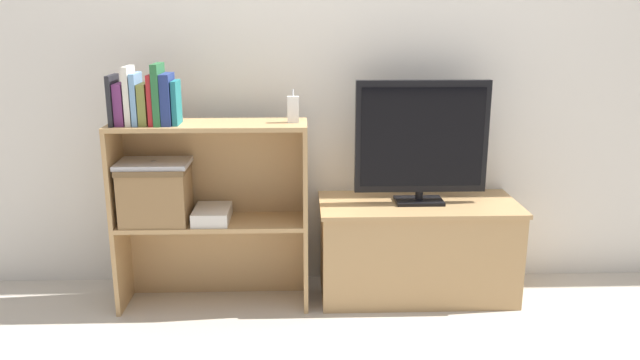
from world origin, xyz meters
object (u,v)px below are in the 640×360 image
at_px(laptop, 153,163).
at_px(tv, 422,140).
at_px(book_charcoal, 114,100).
at_px(tv_stand, 417,248).
at_px(book_navy, 168,99).
at_px(book_ivory, 130,96).
at_px(book_olive, 145,104).
at_px(book_plum, 121,104).
at_px(book_forest, 159,94).
at_px(magazine_stack, 212,214).
at_px(book_teal, 176,102).
at_px(book_skyblue, 137,99).
at_px(book_crimson, 153,100).
at_px(storage_basket_left, 155,192).
at_px(baby_monitor, 293,109).

bearing_deg(laptop, tv, 3.88).
relative_size(book_charcoal, laptop, 0.68).
distance_m(tv_stand, book_navy, 1.33).
bearing_deg(book_ivory, book_olive, 0.00).
bearing_deg(book_plum, book_charcoal, 180.00).
relative_size(book_ivory, book_forest, 0.96).
bearing_deg(book_charcoal, laptop, 5.24).
bearing_deg(magazine_stack, book_ivory, -176.73).
xyz_separation_m(book_charcoal, book_ivory, (0.07, 0.00, 0.02)).
height_order(book_forest, book_teal, book_forest).
bearing_deg(tv_stand, book_ivory, -175.68).
relative_size(book_ivory, book_skyblue, 1.13).
bearing_deg(book_navy, book_skyblue, 180.00).
height_order(tv_stand, book_plum, book_plum).
distance_m(book_plum, laptop, 0.29).
distance_m(book_crimson, storage_basket_left, 0.41).
xyz_separation_m(book_skyblue, book_teal, (0.17, 0.00, -0.02)).
relative_size(book_charcoal, magazine_stack, 0.94).
bearing_deg(book_skyblue, book_forest, 0.00).
bearing_deg(book_forest, book_teal, -0.00).
bearing_deg(tv_stand, tv, -90.00).
xyz_separation_m(tv, book_forest, (-1.15, -0.09, 0.22)).
xyz_separation_m(tv, book_crimson, (-1.18, -0.09, 0.20)).
relative_size(tv_stand, book_charcoal, 4.38).
bearing_deg(book_plum, book_teal, 0.00).
xyz_separation_m(book_ivory, laptop, (0.08, 0.01, -0.30)).
distance_m(book_skyblue, book_forest, 0.10).
height_order(book_ivory, book_crimson, book_ivory).
distance_m(book_olive, magazine_stack, 0.57).
relative_size(book_forest, magazine_stack, 1.14).
xyz_separation_m(storage_basket_left, magazine_stack, (0.24, 0.01, -0.11)).
xyz_separation_m(book_teal, baby_monitor, (0.50, 0.03, -0.04)).
distance_m(book_teal, baby_monitor, 0.50).
xyz_separation_m(tv_stand, book_skyblue, (-1.24, -0.10, 0.73)).
bearing_deg(storage_basket_left, book_charcoal, -174.76).
bearing_deg(tv_stand, storage_basket_left, -176.05).
bearing_deg(tv_stand, book_forest, -175.22).
distance_m(tv_stand, book_plum, 1.49).
bearing_deg(baby_monitor, book_teal, -176.73).
xyz_separation_m(book_forest, storage_basket_left, (-0.05, 0.01, -0.43)).
distance_m(tv, book_teal, 1.10).
distance_m(book_charcoal, laptop, 0.32).
bearing_deg(book_navy, book_forest, 180.00).
height_order(book_charcoal, book_ivory, book_ivory).
relative_size(book_navy, laptop, 0.69).
distance_m(book_skyblue, book_teal, 0.17).
bearing_deg(book_skyblue, magazine_stack, 3.59).
relative_size(book_plum, book_forest, 0.68).
bearing_deg(laptop, tv_stand, 3.95).
relative_size(tv_stand, book_crimson, 4.34).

